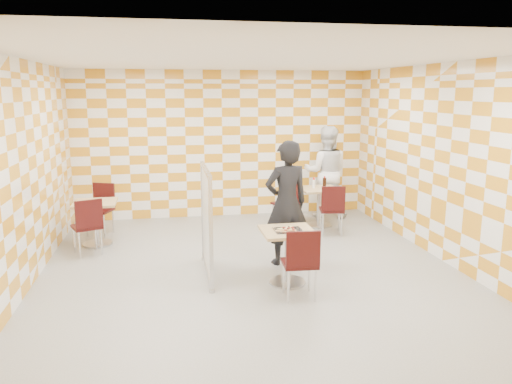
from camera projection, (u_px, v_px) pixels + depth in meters
room_shell at (245, 165)px, 7.42m from camera, size 7.00×7.00×7.00m
main_table at (288, 247)px, 6.72m from camera, size 0.70×0.70×0.75m
second_table at (319, 200)px, 9.61m from camera, size 0.70×0.70×0.75m
empty_table at (96, 216)px, 8.44m from camera, size 0.70×0.70×0.75m
chair_main_front at (301, 259)px, 6.15m from camera, size 0.45×0.46×0.92m
chair_second_front at (332, 206)px, 8.99m from camera, size 0.50×0.50×0.92m
chair_second_side at (289, 198)px, 9.64m from camera, size 0.56×0.56×0.92m
chair_empty_near at (88, 222)px, 7.87m from camera, size 0.55×0.56×0.92m
chair_empty_far at (102, 204)px, 9.12m from camera, size 0.55×0.56×0.92m
partition at (207, 221)px, 6.96m from camera, size 0.08×1.38×1.55m
man_dark at (286, 203)px, 7.44m from camera, size 0.76×0.57×1.87m
man_white at (326, 172)px, 10.27m from camera, size 1.09×0.95×1.89m
pizza_on_foil at (288, 229)px, 6.65m from camera, size 0.40×0.40×0.04m
sport_bottle at (314, 183)px, 9.58m from camera, size 0.06×0.06×0.20m
soda_bottle at (324, 183)px, 9.56m from camera, size 0.07×0.07×0.23m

